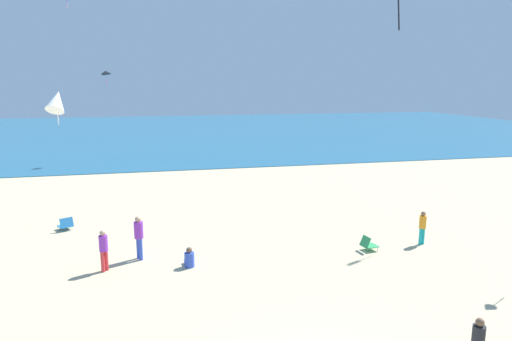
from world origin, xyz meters
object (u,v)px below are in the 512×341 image
at_px(person_4, 104,248).
at_px(kite_white, 57,101).
at_px(person_2, 189,259).
at_px(person_5, 139,235).
at_px(beach_chair_mid_beach, 368,244).
at_px(person_0, 423,225).
at_px(kite_black, 105,73).
at_px(beach_chair_far_left, 66,224).

relative_size(person_4, kite_white, 1.25).
xyz_separation_m(person_2, person_4, (-3.07, 0.26, 0.62)).
height_order(person_2, person_5, person_5).
xyz_separation_m(beach_chair_mid_beach, person_0, (2.58, 0.19, 0.55)).
bearing_deg(kite_white, beach_chair_mid_beach, 1.42).
bearing_deg(person_2, beach_chair_mid_beach, -95.73).
relative_size(person_0, kite_black, 1.09).
distance_m(beach_chair_far_left, kite_black, 20.63).
height_order(beach_chair_far_left, person_0, person_0).
bearing_deg(beach_chair_mid_beach, person_4, 169.27).
bearing_deg(kite_black, person_0, -58.77).
bearing_deg(beach_chair_mid_beach, kite_white, 172.06).
distance_m(beach_chair_mid_beach, kite_black, 28.65).
xyz_separation_m(beach_chair_far_left, person_0, (15.26, -5.35, 0.56)).
relative_size(beach_chair_mid_beach, kite_white, 0.58).
xyz_separation_m(person_5, kite_black, (-3.15, 23.65, 6.67)).
bearing_deg(person_2, beach_chair_far_left, 38.19).
bearing_deg(beach_chair_mid_beach, person_2, 170.69).
distance_m(person_5, kite_black, 24.77).
relative_size(person_2, kite_white, 0.62).
relative_size(beach_chair_mid_beach, person_2, 0.94).
distance_m(person_5, kite_white, 5.89).
relative_size(beach_chair_mid_beach, beach_chair_far_left, 0.86).
distance_m(person_0, kite_black, 29.57).
bearing_deg(kite_white, beach_chair_far_left, 101.69).
distance_m(beach_chair_mid_beach, person_0, 2.65).
relative_size(person_4, person_5, 0.90).
height_order(person_0, person_5, person_5).
xyz_separation_m(beach_chair_mid_beach, person_4, (-10.40, 0.25, 0.62)).
bearing_deg(beach_chair_far_left, person_4, 176.13).
relative_size(beach_chair_mid_beach, person_4, 0.46).
bearing_deg(person_5, beach_chair_mid_beach, -32.87).
height_order(beach_chair_mid_beach, person_5, person_5).
bearing_deg(person_0, person_2, -104.81).
relative_size(person_0, kite_white, 1.17).
bearing_deg(kite_white, person_5, 31.72).
distance_m(beach_chair_far_left, person_2, 7.70).
distance_m(beach_chair_far_left, kite_white, 8.42).
height_order(person_4, kite_black, kite_black).
distance_m(beach_chair_mid_beach, person_2, 7.33).
bearing_deg(person_0, person_5, -110.54).
relative_size(beach_chair_mid_beach, person_0, 0.50).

